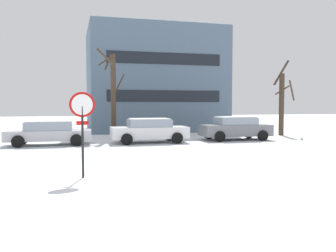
{
  "coord_description": "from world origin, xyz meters",
  "views": [
    {
      "loc": [
        -1.24,
        -12.36,
        2.2
      ],
      "look_at": [
        3.36,
        4.92,
        1.15
      ],
      "focal_mm": 38.4,
      "sensor_mm": 36.0,
      "label": 1
    }
  ],
  "objects": [
    {
      "name": "stop_sign",
      "position": [
        -0.96,
        -1.32,
        1.82
      ],
      "size": [
        0.76,
        0.09,
        2.59
      ],
      "color": "black",
      "rests_on": "ground"
    },
    {
      "name": "tree_far_right",
      "position": [
        1.28,
        10.85,
        2.96
      ],
      "size": [
        1.8,
        2.01,
        5.78
      ],
      "color": "#423326",
      "rests_on": "ground"
    },
    {
      "name": "ground_plane",
      "position": [
        0.0,
        0.0,
        0.0
      ],
      "size": [
        120.0,
        120.0,
        0.0
      ],
      "primitive_type": "plane",
      "color": "white"
    },
    {
      "name": "building_far_left",
      "position": [
        5.69,
        18.64,
        4.36
      ],
      "size": [
        11.19,
        8.36,
        8.73
      ],
      "color": "slate",
      "rests_on": "ground"
    },
    {
      "name": "road_surface",
      "position": [
        0.0,
        3.23,
        0.0
      ],
      "size": [
        80.0,
        8.45,
        0.0
      ],
      "color": "silver",
      "rests_on": "ground"
    },
    {
      "name": "parked_car_white",
      "position": [
        3.06,
        8.04,
        0.73
      ],
      "size": [
        4.43,
        2.14,
        1.42
      ],
      "color": "white",
      "rests_on": "ground"
    },
    {
      "name": "parked_car_silver",
      "position": [
        -2.51,
        8.26,
        0.69
      ],
      "size": [
        4.52,
        2.12,
        1.34
      ],
      "color": "silver",
      "rests_on": "ground"
    },
    {
      "name": "parked_car_gray",
      "position": [
        8.62,
        8.28,
        0.75
      ],
      "size": [
        4.36,
        2.15,
        1.47
      ],
      "color": "slate",
      "rests_on": "ground"
    },
    {
      "name": "tree_far_left",
      "position": [
        13.44,
        10.69,
        2.45
      ],
      "size": [
        1.39,
        1.82,
        5.48
      ],
      "color": "#423326",
      "rests_on": "ground"
    }
  ]
}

